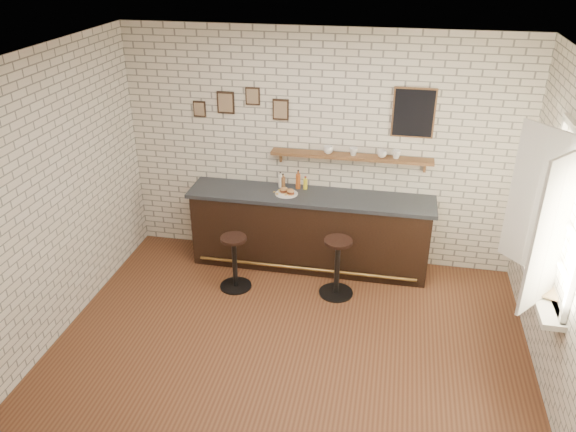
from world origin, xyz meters
name	(u,v)px	position (x,y,z in m)	size (l,w,h in m)	color
ground	(289,347)	(0.00, 0.00, 0.00)	(5.00, 5.00, 0.00)	brown
bar_counter	(310,230)	(-0.07, 1.70, 0.51)	(3.10, 0.65, 1.01)	black
sandwich_plate	(286,194)	(-0.36, 1.66, 1.02)	(0.28, 0.28, 0.01)	white
ciabatta_sandwich	(287,191)	(-0.36, 1.66, 1.06)	(0.23, 0.17, 0.07)	tan
potato_chips	(285,193)	(-0.38, 1.66, 1.02)	(0.27, 0.18, 0.00)	gold
bitters_bottle_brown	(283,182)	(-0.45, 1.87, 1.08)	(0.06, 0.06, 0.19)	brown
bitters_bottle_white	(280,181)	(-0.49, 1.87, 1.09)	(0.05, 0.05, 0.21)	silver
bitters_bottle_amber	(298,181)	(-0.25, 1.87, 1.11)	(0.06, 0.06, 0.25)	#AA4E1B
condiment_bottle_yellow	(305,184)	(-0.16, 1.87, 1.08)	(0.05, 0.05, 0.17)	yellow
bar_stool_left	(235,261)	(-0.88, 0.99, 0.38)	(0.41, 0.41, 0.70)	black
bar_stool_right	(337,265)	(0.37, 1.09, 0.40)	(0.42, 0.42, 0.75)	black
wall_shelf	(351,157)	(0.40, 1.90, 1.48)	(2.00, 0.18, 0.18)	brown
shelf_cup_a	(328,150)	(0.12, 1.90, 1.55)	(0.12, 0.12, 0.10)	white
shelf_cup_b	(353,152)	(0.43, 1.90, 1.55)	(0.10, 0.10, 0.10)	white
shelf_cup_c	(382,154)	(0.77, 1.90, 1.55)	(0.12, 0.12, 0.09)	white
shelf_cup_d	(396,154)	(0.94, 1.90, 1.55)	(0.11, 0.11, 0.10)	white
back_wall_decor	(340,109)	(0.23, 1.98, 2.05)	(2.96, 0.02, 0.56)	black
window_sill	(539,286)	(2.40, 0.30, 0.90)	(0.20, 1.35, 0.06)	white
casement_window	(551,216)	(2.36, 0.30, 1.65)	(0.40, 1.30, 1.56)	white
book_lower	(541,292)	(2.38, 0.13, 0.94)	(0.16, 0.21, 0.02)	tan
book_upper	(541,290)	(2.38, 0.13, 0.96)	(0.17, 0.23, 0.02)	tan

